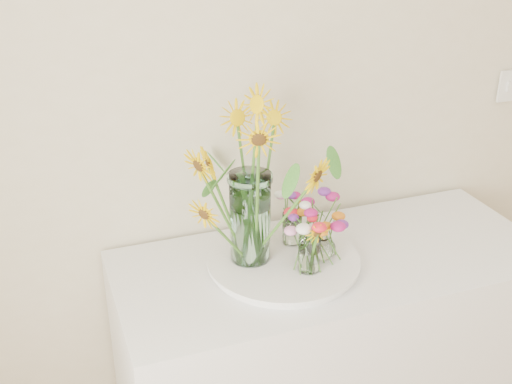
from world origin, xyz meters
TOP-DOWN VIEW (x-y plane):
  - counter at (-0.36, 1.93)m, footprint 1.40×0.60m
  - tray at (-0.54, 1.94)m, footprint 0.45×0.45m
  - mason_jar at (-0.63, 1.98)m, footprint 0.13×0.13m
  - sunflower_bouquet at (-0.63, 1.98)m, footprint 0.85×0.85m
  - small_vase_a at (-0.49, 1.85)m, footprint 0.09×0.09m
  - wildflower_posy_a at (-0.49, 1.85)m, footprint 0.18×0.18m
  - small_vase_b at (-0.42, 1.91)m, footprint 0.09×0.09m
  - wildflower_posy_b at (-0.42, 1.91)m, footprint 0.23×0.23m
  - small_vase_c at (-0.47, 2.02)m, footprint 0.07×0.07m
  - wildflower_posy_c at (-0.47, 2.02)m, footprint 0.20×0.20m

SIDE VIEW (x-z plane):
  - counter at x=-0.36m, z-range 0.00..0.90m
  - tray at x=-0.54m, z-range 0.90..0.92m
  - small_vase_c at x=-0.47m, z-range 0.93..1.03m
  - small_vase_a at x=-0.49m, z-range 0.93..1.04m
  - small_vase_b at x=-0.42m, z-range 0.93..1.04m
  - wildflower_posy_c at x=-0.47m, z-range 0.93..1.12m
  - wildflower_posy_a at x=-0.49m, z-range 0.93..1.13m
  - wildflower_posy_b at x=-0.42m, z-range 0.93..1.13m
  - mason_jar at x=-0.63m, z-range 0.93..1.22m
  - sunflower_bouquet at x=-0.63m, z-range 0.93..1.47m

